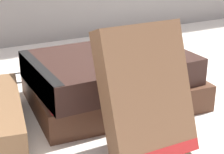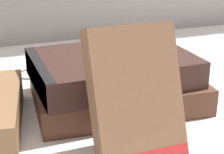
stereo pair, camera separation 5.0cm
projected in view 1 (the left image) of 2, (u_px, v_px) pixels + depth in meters
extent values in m
plane|color=silver|center=(127.00, 112.00, 0.49)|extent=(3.00, 3.00, 0.00)
cube|color=#4C2D1E|center=(116.00, 89.00, 0.51)|extent=(0.23, 0.18, 0.04)
cube|color=#B22323|center=(42.00, 101.00, 0.48)|extent=(0.02, 0.16, 0.04)
cube|color=#331E19|center=(110.00, 68.00, 0.49)|extent=(0.20, 0.14, 0.04)
cube|color=black|center=(40.00, 80.00, 0.45)|extent=(0.01, 0.14, 0.04)
cube|color=brown|center=(146.00, 92.00, 0.38)|extent=(0.09, 0.07, 0.14)
cube|color=#B22323|center=(155.00, 152.00, 0.38)|extent=(0.09, 0.03, 0.02)
cylinder|color=silver|center=(144.00, 46.00, 0.51)|extent=(0.05, 0.05, 0.01)
torus|color=#B2B2B7|center=(144.00, 46.00, 0.51)|extent=(0.06, 0.06, 0.01)
sphere|color=#B2B2B7|center=(133.00, 41.00, 0.53)|extent=(0.01, 0.01, 0.01)
torus|color=black|center=(19.00, 77.00, 0.60)|extent=(0.06, 0.06, 0.00)
torus|color=black|center=(54.00, 74.00, 0.61)|extent=(0.06, 0.06, 0.00)
cylinder|color=black|center=(37.00, 75.00, 0.60)|extent=(0.02, 0.01, 0.00)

